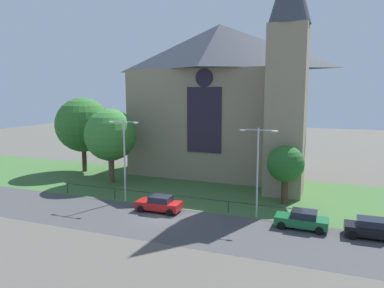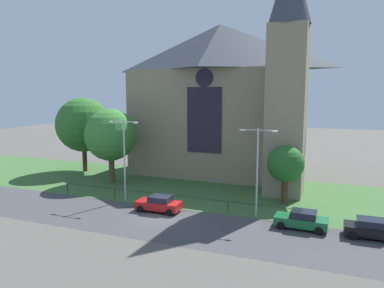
{
  "view_description": "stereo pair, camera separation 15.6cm",
  "coord_description": "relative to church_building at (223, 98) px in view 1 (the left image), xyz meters",
  "views": [
    {
      "loc": [
        14.4,
        -29.24,
        11.15
      ],
      "look_at": [
        -0.25,
        8.0,
        5.44
      ],
      "focal_mm": 34.39,
      "sensor_mm": 36.0,
      "label": 1
    },
    {
      "loc": [
        14.55,
        -29.18,
        11.15
      ],
      "look_at": [
        -0.25,
        8.0,
        5.44
      ],
      "focal_mm": 34.39,
      "sensor_mm": 36.0,
      "label": 2
    }
  ],
  "objects": [
    {
      "name": "streetlamp_near",
      "position": [
        -5.57,
        -15.99,
        -4.97
      ],
      "size": [
        3.37,
        0.26,
        8.35
      ],
      "color": "#B2B2B7",
      "rests_on": "ground"
    },
    {
      "name": "parked_car_green",
      "position": [
        12.06,
        -17.39,
        -9.53
      ],
      "size": [
        4.24,
        2.1,
        1.51
      ],
      "rotation": [
        0.0,
        0.0,
        3.12
      ],
      "color": "#196033",
      "rests_on": "ground"
    },
    {
      "name": "parked_car_black",
      "position": [
        17.31,
        -17.48,
        -9.53
      ],
      "size": [
        4.23,
        2.07,
        1.51
      ],
      "rotation": [
        0.0,
        0.0,
        0.02
      ],
      "color": "black",
      "rests_on": "ground"
    },
    {
      "name": "tree_right_near",
      "position": [
        9.81,
        -11.04,
        -6.23
      ],
      "size": [
        3.65,
        3.65,
        5.93
      ],
      "color": "#423021",
      "rests_on": "ground"
    },
    {
      "name": "streetlamp_far",
      "position": [
        8.02,
        -15.99,
        -5.14
      ],
      "size": [
        3.37,
        0.26,
        8.04
      ],
      "color": "#B2B2B7",
      "rests_on": "ground"
    },
    {
      "name": "grass_verge",
      "position": [
        -0.15,
        -10.39,
        -10.27
      ],
      "size": [
        120.0,
        20.0,
        0.01
      ],
      "primitive_type": "cube",
      "color": "#3D6633",
      "rests_on": "ground"
    },
    {
      "name": "road_asphalt",
      "position": [
        -0.15,
        -20.39,
        -10.27
      ],
      "size": [
        120.0,
        8.0,
        0.01
      ],
      "primitive_type": "cube",
      "color": "#424244",
      "rests_on": "ground"
    },
    {
      "name": "tree_left_far",
      "position": [
        -18.49,
        -5.83,
        -3.7
      ],
      "size": [
        7.52,
        7.52,
        10.35
      ],
      "color": "#423021",
      "rests_on": "ground"
    },
    {
      "name": "parked_car_red",
      "position": [
        -0.79,
        -17.77,
        -9.53
      ],
      "size": [
        4.24,
        2.1,
        1.51
      ],
      "rotation": [
        0.0,
        0.0,
        3.16
      ],
      "color": "#B21919",
      "rests_on": "ground"
    },
    {
      "name": "church_building",
      "position": [
        0.0,
        0.0,
        0.0
      ],
      "size": [
        23.2,
        16.2,
        26.0
      ],
      "color": "gray",
      "rests_on": "ground"
    },
    {
      "name": "iron_railing",
      "position": [
        -0.77,
        -15.89,
        -9.32
      ],
      "size": [
        24.64,
        0.07,
        1.13
      ],
      "color": "black",
      "rests_on": "ground"
    },
    {
      "name": "tree_left_near",
      "position": [
        -11.27,
        -9.92,
        -4.37
      ],
      "size": [
        6.33,
        6.33,
        9.09
      ],
      "color": "brown",
      "rests_on": "ground"
    },
    {
      "name": "ground",
      "position": [
        -0.15,
        -8.39,
        -10.27
      ],
      "size": [
        160.0,
        160.0,
        0.0
      ],
      "primitive_type": "plane",
      "color": "#56544C"
    }
  ]
}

